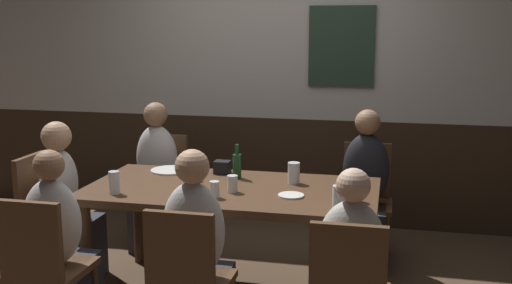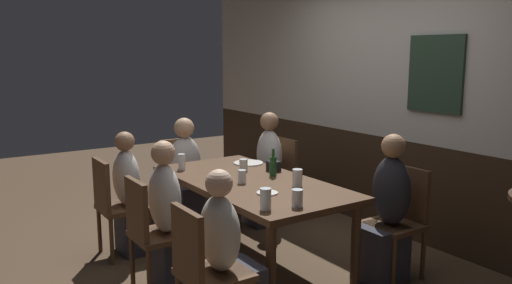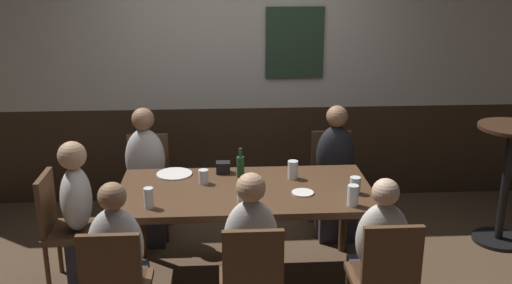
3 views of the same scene
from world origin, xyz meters
The scene contains 23 objects.
wall_back centered at (0.00, 1.65, 1.30)m, with size 6.40×0.13×2.60m.
dining_table centered at (0.00, 0.00, 0.67)m, with size 1.87×0.94×0.74m.
chair_left_far centered at (-0.82, 0.89, 0.50)m, with size 0.40×0.40×0.88m.
chair_mid_near centered at (0.00, -0.89, 0.50)m, with size 0.40×0.40×0.88m.
chair_left_near centered at (-0.82, -0.89, 0.50)m, with size 0.40×0.40×0.88m.
chair_right_far centered at (0.82, 0.89, 0.50)m, with size 0.40×0.40×0.88m.
chair_head_west centered at (-1.35, 0.00, 0.50)m, with size 0.40×0.40×0.88m.
person_left_far centered at (-0.82, 0.72, 0.50)m, with size 0.34×0.37×1.18m.
person_mid_near centered at (0.00, -0.72, 0.48)m, with size 0.34×0.37×1.15m.
person_left_near centered at (-0.82, -0.72, 0.46)m, with size 0.34×0.37×1.11m.
person_right_far centered at (0.82, 0.72, 0.49)m, with size 0.34×0.37×1.17m.
person_head_west centered at (-1.19, 0.00, 0.48)m, with size 0.37×0.34×1.13m.
pint_glass_amber centered at (-0.67, -0.31, 0.80)m, with size 0.07×0.07×0.14m.
beer_glass_half centered at (0.38, 0.19, 0.80)m, with size 0.08×0.08×0.14m.
tumbler_short centered at (-0.31, 0.13, 0.79)m, with size 0.07×0.07×0.11m.
beer_glass_tall centered at (-0.04, -0.25, 0.78)m, with size 0.06×0.06×0.10m.
pint_glass_pale centered at (0.72, -0.36, 0.80)m, with size 0.08×0.08×0.15m.
pint_glass_stout centered at (0.79, -0.14, 0.79)m, with size 0.08×0.08×0.12m.
tumbler_water centered at (0.04, -0.11, 0.79)m, with size 0.07×0.07×0.11m.
beer_bottle_green centered at (-0.03, 0.24, 0.83)m, with size 0.06×0.06×0.24m.
plate_white_large centered at (-0.54, 0.33, 0.75)m, with size 0.28×0.28×0.01m, color white.
plate_white_small centered at (0.41, -0.12, 0.75)m, with size 0.16×0.16×0.01m, color white.
condiment_caddy centered at (-0.16, 0.35, 0.79)m, with size 0.11×0.09×0.09m, color black.
Camera 1 is at (0.99, -3.65, 1.78)m, focal length 42.36 mm.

